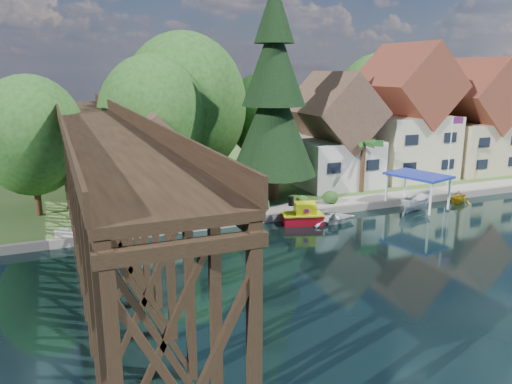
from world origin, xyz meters
TOP-DOWN VIEW (x-y plane):
  - ground at (0.00, 0.00)m, footprint 140.00×140.00m
  - bank at (0.00, 34.00)m, footprint 140.00×52.00m
  - seawall at (4.00, 8.00)m, footprint 60.00×0.40m
  - promenade at (6.00, 9.30)m, footprint 50.00×2.60m
  - trestle_bridge at (-16.00, 5.17)m, footprint 4.12×44.18m
  - house_left at (7.00, 16.00)m, footprint 7.64×8.64m
  - house_center at (16.00, 16.50)m, footprint 8.65×9.18m
  - house_right at (25.00, 16.00)m, footprint 8.15×8.64m
  - shed at (-11.00, 14.50)m, footprint 5.09×5.40m
  - bg_trees at (1.00, 21.25)m, footprint 49.90×13.30m
  - shrubs at (-4.60, 9.26)m, footprint 15.76×2.47m
  - conifer at (-0.88, 12.62)m, footprint 7.45×7.45m
  - palm_tree at (7.91, 11.92)m, footprint 4.48×4.48m
  - flagpole at (16.45, 9.91)m, footprint 1.06×0.32m
  - tugboat at (-1.07, 6.52)m, footprint 3.45×2.49m
  - boat_white_a at (1.05, 6.17)m, footprint 4.93×4.09m
  - boat_canopy at (9.64, 6.27)m, footprint 4.60×5.62m
  - boat_yellow at (14.94, 6.87)m, footprint 2.95×2.72m

SIDE VIEW (x-z plane):
  - ground at x=0.00m, z-range 0.00..0.00m
  - bank at x=0.00m, z-range 0.00..0.50m
  - seawall at x=4.00m, z-range 0.00..0.62m
  - boat_white_a at x=1.05m, z-range 0.00..0.88m
  - promenade at x=6.00m, z-range 0.50..0.56m
  - boat_yellow at x=14.94m, z-range 0.00..1.29m
  - tugboat at x=-1.07m, z-range -0.45..1.80m
  - shrubs at x=-4.60m, z-range 0.38..2.08m
  - boat_canopy at x=9.64m, z-range -0.22..2.91m
  - shed at x=-11.00m, z-range -0.10..7.75m
  - flagpole at x=16.45m, z-range 1.28..8.20m
  - palm_tree at x=7.91m, z-range 2.41..7.53m
  - house_left at x=7.00m, z-range -0.37..10.65m
  - trestle_bridge at x=-16.00m, z-range 0.70..10.00m
  - house_right at x=25.00m, z-range -0.45..12.00m
  - house_center at x=16.00m, z-range -0.53..13.36m
  - bg_trees at x=1.00m, z-range 2.00..12.57m
  - conifer at x=-0.88m, z-range 0.16..18.50m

